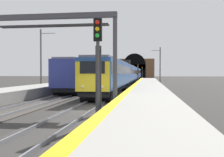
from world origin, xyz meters
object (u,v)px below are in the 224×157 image
train_main_approaching (129,74)px  catenary_mast_far (160,66)px  train_adjacent_platform (98,74)px  overhead_signal_gantry (53,37)px  catenary_mast_near (41,59)px  railway_signal_near (98,61)px  railway_signal_far (142,71)px  railway_signal_mid (138,72)px

train_main_approaching → catenary_mast_far: 9.46m
train_main_approaching → train_adjacent_platform: size_ratio=1.93×
overhead_signal_gantry → catenary_mast_near: catenary_mast_near is taller
catenary_mast_near → catenary_mast_far: 22.93m
train_main_approaching → railway_signal_near: railway_signal_near is taller
railway_signal_far → overhead_signal_gantry: (-85.36, 3.97, 1.91)m
railway_signal_near → railway_signal_mid: 48.12m
catenary_mast_near → railway_signal_mid: bearing=-26.3°
train_adjacent_platform → catenary_mast_far: (5.88, -10.66, 1.40)m
train_adjacent_platform → catenary_mast_far: size_ratio=5.44×
train_main_approaching → overhead_signal_gantry: overhead_signal_gantry is taller
railway_signal_near → overhead_signal_gantry: overhead_signal_gantry is taller
train_adjacent_platform → train_main_approaching: bearing=-19.2°
train_main_approaching → catenary_mast_near: catenary_mast_near is taller
train_main_approaching → railway_signal_mid: size_ratio=17.28×
railway_signal_far → train_adjacent_platform: bearing=-6.1°
railway_signal_far → overhead_signal_gantry: overhead_signal_gantry is taller
railway_signal_near → overhead_signal_gantry: (4.84, 3.97, 1.84)m
train_adjacent_platform → railway_signal_far: size_ratio=8.11×
train_main_approaching → railway_signal_mid: bearing=148.6°
railway_signal_far → catenary_mast_far: size_ratio=0.67×
overhead_signal_gantry → train_main_approaching: bearing=-3.1°
train_adjacent_platform → catenary_mast_near: 11.61m
overhead_signal_gantry → catenary_mast_far: bearing=-14.2°
train_adjacent_platform → catenary_mast_near: bearing=146.2°
train_adjacent_platform → catenary_mast_near: (-9.53, 6.30, 2.06)m
train_main_approaching → overhead_signal_gantry: bearing=-2.7°
railway_signal_mid → catenary_mast_near: (-25.20, 12.45, 1.76)m
catenary_mast_far → railway_signal_near: bearing=173.3°
railway_signal_near → catenary_mast_far: size_ratio=0.69×
catenary_mast_near → railway_signal_far: bearing=-10.5°
train_adjacent_platform → overhead_signal_gantry: size_ratio=4.56×
train_adjacent_platform → catenary_mast_far: bearing=-61.5°
train_adjacent_platform → railway_signal_mid: size_ratio=8.97×
train_adjacent_platform → catenary_mast_near: catenary_mast_near is taller
railway_signal_far → catenary_mast_near: 68.44m
railway_signal_mid → catenary_mast_far: bearing=24.8°
railway_signal_far → catenary_mast_far: catenary_mast_far is taller
overhead_signal_gantry → railway_signal_near: bearing=-140.6°
railway_signal_near → overhead_signal_gantry: size_ratio=0.58×
train_adjacent_platform → railway_signal_far: (57.75, -6.15, 0.65)m
catenary_mast_far → train_adjacent_platform: bearing=118.9°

